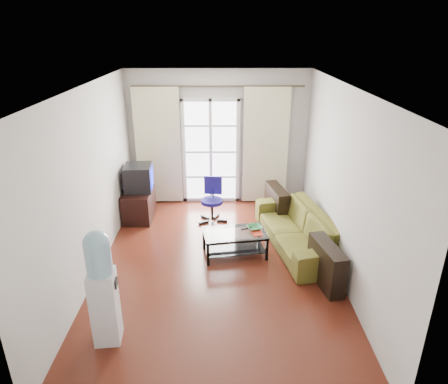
% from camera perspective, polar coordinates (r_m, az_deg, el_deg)
% --- Properties ---
extents(floor, '(5.20, 5.20, 0.00)m').
position_cam_1_polar(floor, '(6.26, -0.95, -10.59)').
color(floor, '#552114').
rests_on(floor, ground).
extents(ceiling, '(5.20, 5.20, 0.00)m').
position_cam_1_polar(ceiling, '(5.30, -1.14, 14.70)').
color(ceiling, white).
rests_on(ceiling, wall_back).
extents(wall_back, '(3.60, 0.02, 2.70)m').
position_cam_1_polar(wall_back, '(8.11, -0.84, 7.73)').
color(wall_back, '#B9B5B0').
rests_on(wall_back, floor).
extents(wall_front, '(3.60, 0.02, 2.70)m').
position_cam_1_polar(wall_front, '(3.36, -1.52, -15.52)').
color(wall_front, '#B9B5B0').
rests_on(wall_front, floor).
extents(wall_left, '(0.02, 5.20, 2.70)m').
position_cam_1_polar(wall_left, '(5.94, -18.68, 0.89)').
color(wall_left, '#B9B5B0').
rests_on(wall_left, floor).
extents(wall_right, '(0.02, 5.20, 2.70)m').
position_cam_1_polar(wall_right, '(5.90, 16.73, 0.98)').
color(wall_right, '#B9B5B0').
rests_on(wall_right, floor).
extents(french_door, '(1.16, 0.06, 2.15)m').
position_cam_1_polar(french_door, '(8.14, -1.90, 5.75)').
color(french_door, white).
rests_on(french_door, wall_back).
extents(curtain_rod, '(3.30, 0.04, 0.04)m').
position_cam_1_polar(curtain_rod, '(7.82, -0.89, 14.86)').
color(curtain_rod, '#4C3F2D').
rests_on(curtain_rod, wall_back).
extents(curtain_left, '(0.90, 0.07, 2.35)m').
position_cam_1_polar(curtain_left, '(8.14, -9.38, 6.38)').
color(curtain_left, beige).
rests_on(curtain_left, curtain_rod).
extents(curtain_right, '(0.90, 0.07, 2.35)m').
position_cam_1_polar(curtain_right, '(8.09, 5.95, 6.46)').
color(curtain_right, beige).
rests_on(curtain_right, curtain_rod).
extents(radiator, '(0.64, 0.12, 0.64)m').
position_cam_1_polar(radiator, '(8.37, 4.68, 0.77)').
color(radiator, '#97989A').
rests_on(radiator, floor).
extents(sofa, '(2.49, 1.68, 0.63)m').
position_cam_1_polar(sofa, '(6.77, 10.49, -5.21)').
color(sofa, brown).
rests_on(sofa, floor).
extents(coffee_table, '(1.07, 0.72, 0.40)m').
position_cam_1_polar(coffee_table, '(6.44, 1.54, -6.91)').
color(coffee_table, silver).
rests_on(coffee_table, floor).
extents(bowl, '(0.36, 0.36, 0.06)m').
position_cam_1_polar(bowl, '(6.46, 4.36, -5.12)').
color(bowl, green).
rests_on(bowl, coffee_table).
extents(book, '(0.23, 0.26, 0.02)m').
position_cam_1_polar(book, '(6.33, 4.05, -5.92)').
color(book, '#A8142A').
rests_on(book, coffee_table).
extents(remote, '(0.18, 0.11, 0.02)m').
position_cam_1_polar(remote, '(6.49, 3.15, -5.15)').
color(remote, black).
rests_on(remote, coffee_table).
extents(tv_stand, '(0.52, 0.78, 0.57)m').
position_cam_1_polar(tv_stand, '(7.78, -12.07, -1.81)').
color(tv_stand, black).
rests_on(tv_stand, floor).
extents(crt_tv, '(0.57, 0.56, 0.49)m').
position_cam_1_polar(crt_tv, '(7.64, -12.30, 1.99)').
color(crt_tv, black).
rests_on(crt_tv, tv_stand).
extents(task_chair, '(0.63, 0.63, 0.85)m').
position_cam_1_polar(task_chair, '(7.52, -1.69, -2.42)').
color(task_chair, black).
rests_on(task_chair, floor).
extents(water_cooler, '(0.33, 0.32, 1.44)m').
position_cam_1_polar(water_cooler, '(4.76, -17.01, -12.71)').
color(water_cooler, silver).
rests_on(water_cooler, floor).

